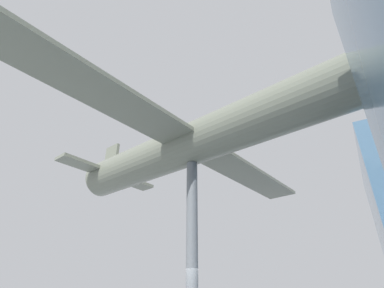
{
  "coord_description": "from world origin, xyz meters",
  "views": [
    {
      "loc": [
        10.69,
        6.1,
        1.33
      ],
      "look_at": [
        0.0,
        0.0,
        7.9
      ],
      "focal_mm": 28.0,
      "sensor_mm": 36.0,
      "label": 1
    }
  ],
  "objects": [
    {
      "name": "suspended_airplane",
      "position": [
        0.04,
        0.23,
        7.9
      ],
      "size": [
        19.51,
        15.86,
        2.99
      ],
      "rotation": [
        0.0,
        0.0,
        -0.17
      ],
      "color": "slate",
      "rests_on": "support_pylon_central"
    },
    {
      "name": "support_pylon_central",
      "position": [
        0.0,
        0.0,
        3.45
      ],
      "size": [
        0.47,
        0.47,
        6.91
      ],
      "color": "slate",
      "rests_on": "ground_plane"
    }
  ]
}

